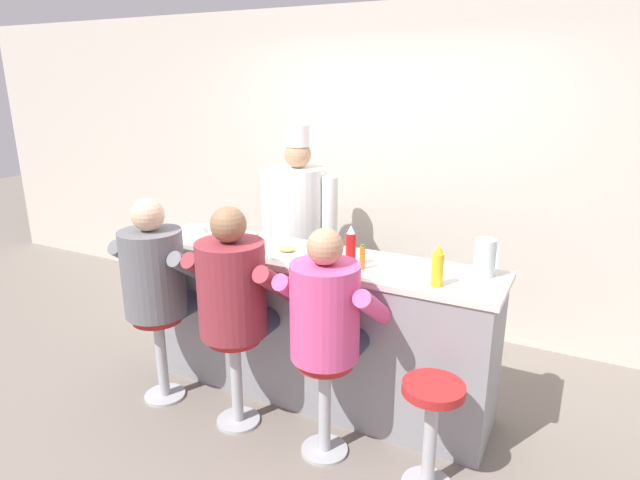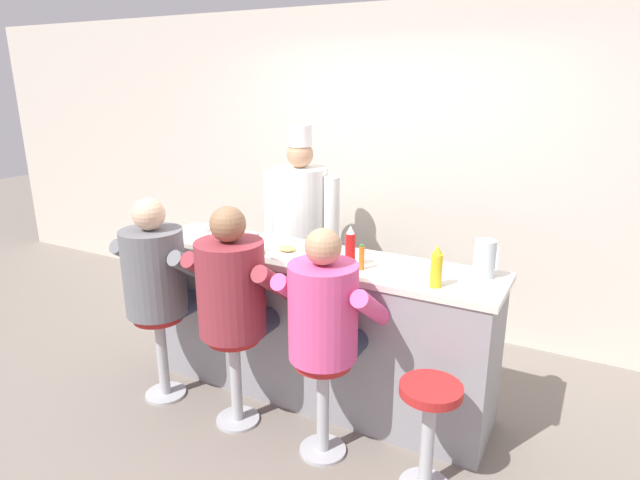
# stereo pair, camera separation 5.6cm
# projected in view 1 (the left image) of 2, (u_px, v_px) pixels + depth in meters

# --- Properties ---
(ground_plane) EXTENTS (20.00, 20.00, 0.00)m
(ground_plane) POSITION_uv_depth(u_px,v_px,m) (293.00, 413.00, 3.52)
(ground_plane) COLOR slate
(wall_back) EXTENTS (10.00, 0.06, 2.70)m
(wall_back) POSITION_uv_depth(u_px,v_px,m) (390.00, 171.00, 4.58)
(wall_back) COLOR beige
(wall_back) RESTS_ON ground_plane
(diner_counter) EXTENTS (2.45, 0.56, 1.02)m
(diner_counter) POSITION_uv_depth(u_px,v_px,m) (312.00, 326.00, 3.61)
(diner_counter) COLOR gray
(diner_counter) RESTS_ON ground_plane
(ketchup_bottle_red) EXTENTS (0.06, 0.06, 0.26)m
(ketchup_bottle_red) POSITION_uv_depth(u_px,v_px,m) (351.00, 247.00, 3.23)
(ketchup_bottle_red) COLOR red
(ketchup_bottle_red) RESTS_ON diner_counter
(mustard_bottle_yellow) EXTENTS (0.07, 0.07, 0.24)m
(mustard_bottle_yellow) POSITION_uv_depth(u_px,v_px,m) (438.00, 267.00, 2.92)
(mustard_bottle_yellow) COLOR yellow
(mustard_bottle_yellow) RESTS_ON diner_counter
(hot_sauce_bottle_orange) EXTENTS (0.03, 0.03, 0.15)m
(hot_sauce_bottle_orange) POSITION_uv_depth(u_px,v_px,m) (362.00, 257.00, 3.19)
(hot_sauce_bottle_orange) COLOR orange
(hot_sauce_bottle_orange) RESTS_ON diner_counter
(water_pitcher_clear) EXTENTS (0.14, 0.12, 0.22)m
(water_pitcher_clear) POSITION_uv_depth(u_px,v_px,m) (485.00, 258.00, 3.07)
(water_pitcher_clear) COLOR silver
(water_pitcher_clear) RESTS_ON diner_counter
(breakfast_plate) EXTENTS (0.28, 0.28, 0.05)m
(breakfast_plate) POSITION_uv_depth(u_px,v_px,m) (287.00, 251.00, 3.49)
(breakfast_plate) COLOR white
(breakfast_plate) RESTS_ON diner_counter
(cereal_bowl) EXTENTS (0.15, 0.15, 0.05)m
(cereal_bowl) POSITION_uv_depth(u_px,v_px,m) (227.00, 235.00, 3.82)
(cereal_bowl) COLOR #4C7FB7
(cereal_bowl) RESTS_ON diner_counter
(coffee_mug_white) EXTENTS (0.14, 0.09, 0.08)m
(coffee_mug_white) POSITION_uv_depth(u_px,v_px,m) (203.00, 231.00, 3.85)
(coffee_mug_white) COLOR white
(coffee_mug_white) RESTS_ON diner_counter
(napkin_dispenser_chrome) EXTENTS (0.10, 0.06, 0.15)m
(napkin_dispenser_chrome) POSITION_uv_depth(u_px,v_px,m) (251.00, 244.00, 3.44)
(napkin_dispenser_chrome) COLOR silver
(napkin_dispenser_chrome) RESTS_ON diner_counter
(diner_seated_grey) EXTENTS (0.61, 0.60, 1.40)m
(diner_seated_grey) POSITION_uv_depth(u_px,v_px,m) (158.00, 278.00, 3.48)
(diner_seated_grey) COLOR #B2B5BA
(diner_seated_grey) RESTS_ON ground_plane
(diner_seated_maroon) EXTENTS (0.62, 0.61, 1.42)m
(diner_seated_maroon) POSITION_uv_depth(u_px,v_px,m) (236.00, 293.00, 3.21)
(diner_seated_maroon) COLOR #B2B5BA
(diner_seated_maroon) RESTS_ON ground_plane
(diner_seated_pink) EXTENTS (0.58, 0.58, 1.37)m
(diner_seated_pink) POSITION_uv_depth(u_px,v_px,m) (328.00, 317.00, 2.94)
(diner_seated_pink) COLOR #B2B5BA
(diner_seated_pink) RESTS_ON ground_plane
(empty_stool_round) EXTENTS (0.32, 0.32, 0.63)m
(empty_stool_round) POSITION_uv_depth(u_px,v_px,m) (431.00, 419.00, 2.77)
(empty_stool_round) COLOR #B2B5BA
(empty_stool_round) RESTS_ON ground_plane
(cook_in_whites_near) EXTENTS (0.69, 0.44, 1.77)m
(cook_in_whites_near) POSITION_uv_depth(u_px,v_px,m) (299.00, 224.00, 4.37)
(cook_in_whites_near) COLOR #232328
(cook_in_whites_near) RESTS_ON ground_plane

